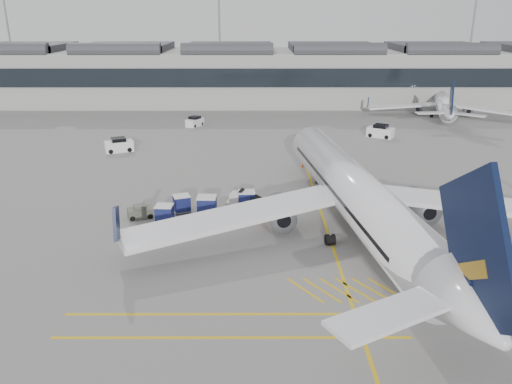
{
  "coord_description": "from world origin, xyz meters",
  "views": [
    {
      "loc": [
        3.46,
        -38.0,
        18.63
      ],
      "look_at": [
        3.53,
        2.53,
        4.0
      ],
      "focal_mm": 35.0,
      "sensor_mm": 36.0,
      "label": 1
    }
  ],
  "objects_px": {
    "belt_loader": "(246,203)",
    "pushback_tug": "(140,212)",
    "airliner_main": "(357,196)",
    "baggage_cart_a": "(247,199)",
    "ramp_agent_b": "(275,204)",
    "ramp_agent_a": "(262,215)"
  },
  "relations": [
    {
      "from": "belt_loader",
      "to": "pushback_tug",
      "type": "bearing_deg",
      "value": -152.94
    },
    {
      "from": "ramp_agent_b",
      "to": "pushback_tug",
      "type": "height_order",
      "value": "ramp_agent_b"
    },
    {
      "from": "ramp_agent_a",
      "to": "ramp_agent_b",
      "type": "height_order",
      "value": "ramp_agent_b"
    },
    {
      "from": "ramp_agent_a",
      "to": "baggage_cart_a",
      "type": "bearing_deg",
      "value": 94.43
    },
    {
      "from": "belt_loader",
      "to": "baggage_cart_a",
      "type": "relative_size",
      "value": 2.73
    },
    {
      "from": "ramp_agent_b",
      "to": "belt_loader",
      "type": "bearing_deg",
      "value": -42.99
    },
    {
      "from": "baggage_cart_a",
      "to": "ramp_agent_b",
      "type": "height_order",
      "value": "ramp_agent_b"
    },
    {
      "from": "belt_loader",
      "to": "baggage_cart_a",
      "type": "distance_m",
      "value": 0.42
    },
    {
      "from": "ramp_agent_a",
      "to": "pushback_tug",
      "type": "height_order",
      "value": "ramp_agent_a"
    },
    {
      "from": "pushback_tug",
      "to": "ramp_agent_a",
      "type": "bearing_deg",
      "value": -28.2
    },
    {
      "from": "belt_loader",
      "to": "pushback_tug",
      "type": "relative_size",
      "value": 1.92
    },
    {
      "from": "pushback_tug",
      "to": "belt_loader",
      "type": "bearing_deg",
      "value": -8.22
    },
    {
      "from": "baggage_cart_a",
      "to": "ramp_agent_a",
      "type": "bearing_deg",
      "value": -71.36
    },
    {
      "from": "ramp_agent_a",
      "to": "pushback_tug",
      "type": "bearing_deg",
      "value": 155.66
    },
    {
      "from": "airliner_main",
      "to": "baggage_cart_a",
      "type": "height_order",
      "value": "airliner_main"
    },
    {
      "from": "airliner_main",
      "to": "belt_loader",
      "type": "relative_size",
      "value": 8.85
    },
    {
      "from": "pushback_tug",
      "to": "ramp_agent_b",
      "type": "bearing_deg",
      "value": -16.49
    },
    {
      "from": "airliner_main",
      "to": "pushback_tug",
      "type": "distance_m",
      "value": 20.51
    },
    {
      "from": "belt_loader",
      "to": "ramp_agent_b",
      "type": "height_order",
      "value": "belt_loader"
    },
    {
      "from": "belt_loader",
      "to": "ramp_agent_a",
      "type": "xyz_separation_m",
      "value": [
        1.57,
        -3.77,
        0.25
      ]
    },
    {
      "from": "ramp_agent_b",
      "to": "pushback_tug",
      "type": "xyz_separation_m",
      "value": [
        -13.03,
        -1.06,
        -0.42
      ]
    },
    {
      "from": "airliner_main",
      "to": "ramp_agent_a",
      "type": "height_order",
      "value": "airliner_main"
    }
  ]
}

